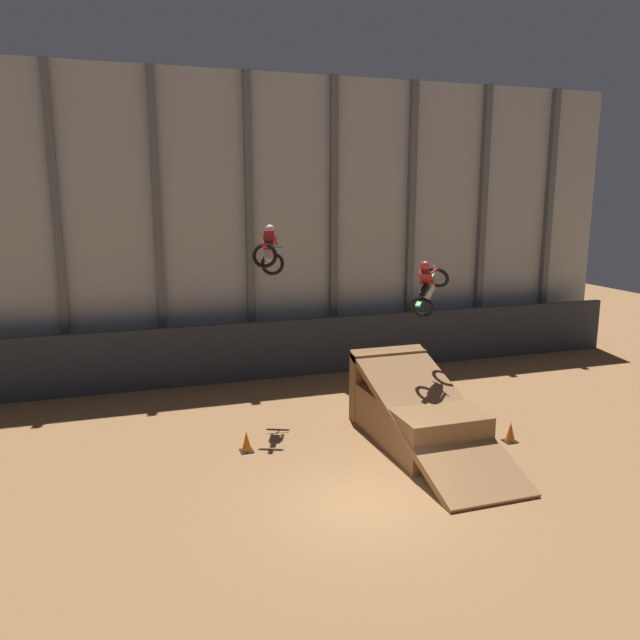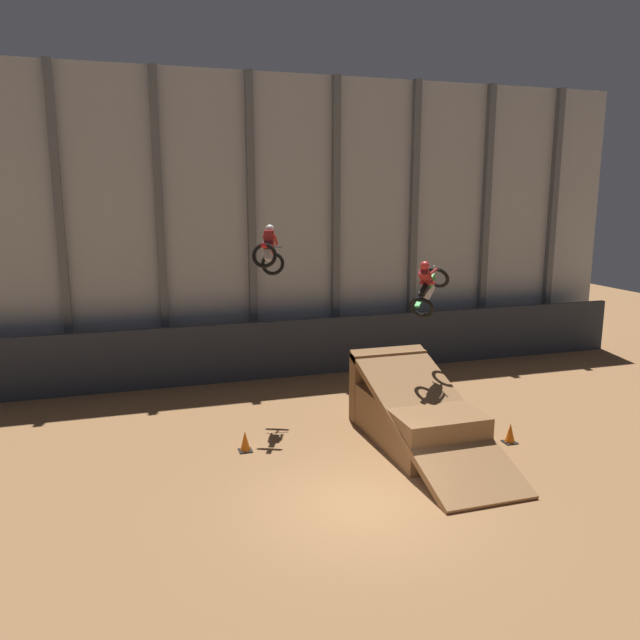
% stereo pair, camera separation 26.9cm
% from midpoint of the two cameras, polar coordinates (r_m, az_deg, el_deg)
% --- Properties ---
extents(ground_plane, '(60.00, 60.00, 0.00)m').
position_cam_midpoint_polar(ground_plane, '(14.69, 3.27, -16.62)').
color(ground_plane, '#996B42').
extents(arena_back_wall, '(32.00, 0.40, 11.32)m').
position_cam_midpoint_polar(arena_back_wall, '(24.20, -6.85, 8.44)').
color(arena_back_wall, '#ADB2B7').
rests_on(arena_back_wall, ground_plane).
extents(lower_barrier, '(31.36, 0.20, 2.21)m').
position_cam_midpoint_polar(lower_barrier, '(23.60, -5.94, -2.82)').
color(lower_barrier, '#2D333D').
rests_on(lower_barrier, ground_plane).
extents(dirt_ramp, '(2.38, 6.30, 2.33)m').
position_cam_midpoint_polar(dirt_ramp, '(18.17, 8.16, -8.40)').
color(dirt_ramp, olive).
rests_on(dirt_ramp, ground_plane).
extents(rider_bike_left_air, '(1.32, 1.81, 1.62)m').
position_cam_midpoint_polar(rider_bike_left_air, '(18.75, -5.11, 6.20)').
color(rider_bike_left_air, black).
extents(rider_bike_right_air, '(1.73, 1.66, 1.70)m').
position_cam_midpoint_polar(rider_bike_right_air, '(18.28, 9.48, 3.08)').
color(rider_bike_right_air, black).
extents(traffic_cone_near_ramp, '(0.36, 0.36, 0.58)m').
position_cam_midpoint_polar(traffic_cone_near_ramp, '(17.42, -7.19, -11.00)').
color(traffic_cone_near_ramp, black).
rests_on(traffic_cone_near_ramp, ground_plane).
extents(traffic_cone_arena_edge, '(0.36, 0.36, 0.58)m').
position_cam_midpoint_polar(traffic_cone_arena_edge, '(18.68, 16.62, -9.82)').
color(traffic_cone_arena_edge, black).
rests_on(traffic_cone_arena_edge, ground_plane).
extents(hay_bale_trackside, '(0.88, 1.05, 0.57)m').
position_cam_midpoint_polar(hay_bale_trackside, '(21.09, 9.85, -7.02)').
color(hay_bale_trackside, '#CCB751').
rests_on(hay_bale_trackside, ground_plane).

